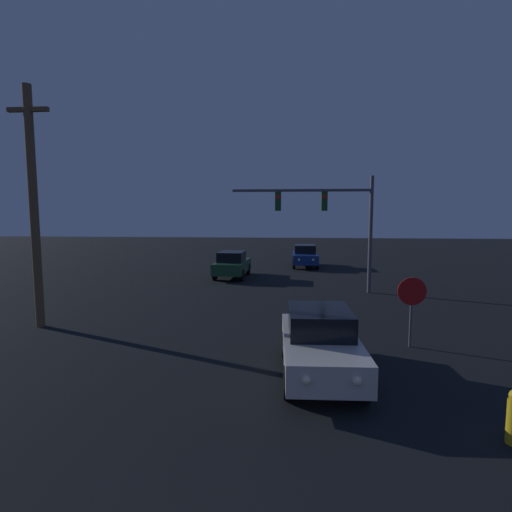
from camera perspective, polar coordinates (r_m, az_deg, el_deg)
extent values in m
cube|color=beige|center=(9.65, 9.13, -12.90)|extent=(1.82, 3.91, 0.64)
cube|color=black|center=(9.66, 9.07, -9.14)|extent=(1.50, 1.85, 0.57)
cylinder|color=black|center=(8.79, 15.28, -17.25)|extent=(0.21, 0.68, 0.68)
cylinder|color=black|center=(8.60, 4.59, -17.58)|extent=(0.21, 0.68, 0.68)
cylinder|color=black|center=(10.98, 12.54, -12.35)|extent=(0.21, 0.68, 0.68)
cylinder|color=black|center=(10.83, 4.19, -12.48)|extent=(0.21, 0.68, 0.68)
sphere|color=#F9EFC6|center=(7.90, 14.27, -16.95)|extent=(0.18, 0.18, 0.18)
sphere|color=#F9EFC6|center=(7.77, 7.21, -17.20)|extent=(0.18, 0.18, 0.18)
cube|color=#1E4728|center=(23.64, -3.40, -1.47)|extent=(1.87, 3.94, 0.64)
cube|color=black|center=(23.38, -3.50, -0.07)|extent=(1.52, 1.87, 0.57)
cylinder|color=black|center=(25.00, -4.63, -1.80)|extent=(0.22, 0.69, 0.68)
cylinder|color=black|center=(24.73, -1.10, -1.87)|extent=(0.22, 0.69, 0.68)
cylinder|color=black|center=(22.69, -5.90, -2.63)|extent=(0.22, 0.69, 0.68)
cylinder|color=black|center=(22.39, -2.01, -2.72)|extent=(0.22, 0.69, 0.68)
sphere|color=#F9EFC6|center=(25.62, -3.61, -0.73)|extent=(0.18, 0.18, 0.18)
sphere|color=#F9EFC6|center=(25.46, -1.55, -0.77)|extent=(0.18, 0.18, 0.18)
cube|color=navy|center=(28.40, 7.00, -0.22)|extent=(1.70, 3.86, 0.64)
cube|color=black|center=(28.53, 7.00, 1.03)|extent=(1.44, 1.81, 0.57)
cylinder|color=black|center=(27.29, 8.72, -1.18)|extent=(0.19, 0.68, 0.68)
cylinder|color=black|center=(27.23, 5.45, -1.16)|extent=(0.19, 0.68, 0.68)
cylinder|color=black|center=(29.66, 8.41, -0.59)|extent=(0.19, 0.68, 0.68)
cylinder|color=black|center=(29.60, 5.40, -0.57)|extent=(0.19, 0.68, 0.68)
sphere|color=#F9EFC6|center=(26.48, 8.17, -0.56)|extent=(0.18, 0.18, 0.18)
sphere|color=#F9EFC6|center=(26.44, 6.16, -0.54)|extent=(0.18, 0.18, 0.18)
cylinder|color=#4C4C51|center=(19.57, 16.03, 2.89)|extent=(0.18, 0.18, 5.52)
cube|color=#4C4C51|center=(19.20, 6.48, 9.30)|extent=(6.54, 0.12, 0.12)
cube|color=#1E471E|center=(19.24, 9.74, 7.72)|extent=(0.28, 0.28, 0.90)
cylinder|color=red|center=(19.10, 9.79, 8.34)|extent=(0.20, 0.02, 0.20)
cube|color=#1E471E|center=(19.18, 3.18, 7.81)|extent=(0.28, 0.28, 0.90)
cylinder|color=red|center=(19.04, 3.17, 8.43)|extent=(0.20, 0.02, 0.20)
cylinder|color=#4C4C51|center=(12.19, 21.26, -7.51)|extent=(0.07, 0.07, 2.01)
cylinder|color=red|center=(12.05, 21.40, -4.73)|extent=(0.79, 0.03, 0.79)
cylinder|color=brown|center=(14.96, -29.15, 5.88)|extent=(0.28, 0.28, 7.85)
cube|color=brown|center=(15.31, -29.80, 17.70)|extent=(1.36, 0.14, 0.14)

